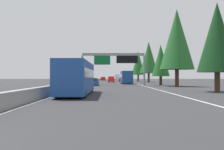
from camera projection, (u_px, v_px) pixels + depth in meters
name	position (u px, v px, depth m)	size (l,w,h in m)	color
ground_plane	(90.00, 83.00, 65.85)	(320.00, 320.00, 0.00)	#2D2D30
median_barrier	(94.00, 81.00, 85.85)	(180.00, 0.56, 0.90)	gray
shoulder_stripe_right	(131.00, 83.00, 75.93)	(160.00, 0.16, 0.01)	silver
shoulder_stripe_median	(94.00, 83.00, 75.85)	(160.00, 0.16, 0.01)	silver
sign_gantry_overhead	(114.00, 60.00, 50.38)	(0.50, 12.68, 6.43)	gray
bus_distant_a	(77.00, 77.00, 24.49)	(11.50, 2.55, 3.10)	#1E4793
sedan_mid_center	(94.00, 82.00, 50.25)	(4.40, 1.80, 1.47)	#1E4793
pickup_near_center	(111.00, 79.00, 81.24)	(5.60, 2.00, 1.86)	red
sedan_mid_right	(121.00, 80.00, 89.41)	(4.40, 1.80, 1.47)	red
minivan_far_right	(103.00, 78.00, 121.19)	(5.00, 1.95, 1.69)	red
box_truck_near_right	(117.00, 77.00, 132.86)	(8.50, 2.40, 2.95)	white
sedan_mid_left	(104.00, 79.00, 135.11)	(4.40, 1.80, 1.47)	#AD931E
bus_distant_b	(126.00, 77.00, 63.53)	(11.50, 2.55, 3.10)	#1E4793
conifer_right_foreground	(217.00, 37.00, 28.75)	(4.48, 4.48, 10.18)	#4C3823
conifer_right_near	(177.00, 39.00, 45.48)	(6.11, 6.11, 13.89)	#4C3823
conifer_right_mid	(161.00, 61.00, 52.66)	(3.70, 3.70, 8.42)	#4C3823
conifer_right_far	(149.00, 57.00, 82.44)	(5.81, 5.81, 13.21)	#4C3823
conifer_right_distant	(138.00, 63.00, 97.29)	(5.08, 5.08, 11.55)	#4C3823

